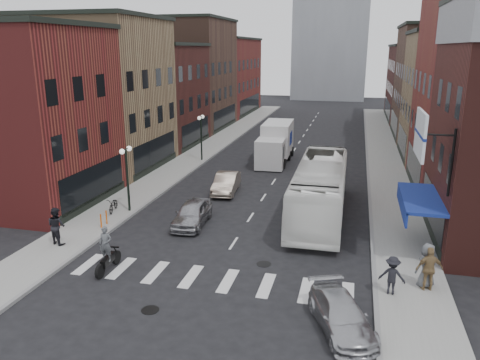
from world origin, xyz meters
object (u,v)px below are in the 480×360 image
Objects in this scene: motorcycle_rider at (107,251)px; sedan_left_near at (192,213)px; curb_car at (341,315)px; box_truck at (276,143)px; sedan_left_far at (226,183)px; parked_bicycle at (114,205)px; transit_bus at (320,189)px; streetlamp_far at (201,129)px; bike_rack at (104,219)px; ped_left_solo at (56,226)px; ped_right_c at (427,265)px; ped_right_b at (429,269)px; streetlamp_near at (127,167)px; billboard_sign at (422,136)px; ped_right_a at (392,275)px.

motorcycle_rider reaches higher than sedan_left_near.
box_truck is at bearing 83.44° from curb_car.
parked_bicycle is at bearing -138.47° from sedan_left_far.
transit_bus is 7.48m from sedan_left_far.
parked_bicycle is (-13.97, 9.18, -0.01)m from curb_car.
sedan_left_near is at bearing -154.57° from transit_bus.
transit_bus is (11.35, -11.64, -1.23)m from streetlamp_far.
box_truck is (6.41, 1.45, -1.24)m from streetlamp_far.
streetlamp_far is 0.99× the size of sedan_left_far.
motorcycle_rider is at bearing -82.90° from streetlamp_far.
bike_rack is at bearing -112.17° from box_truck.
bike_rack is at bearing -125.79° from sedan_left_far.
transit_bus is 14.83m from ped_left_solo.
ped_right_c is at bearing -50.23° from streetlamp_far.
motorcycle_rider reaches higher than ped_right_b.
motorcycle_rider is (-3.74, -22.87, -0.66)m from box_truck.
streetlamp_near is 0.99× the size of sedan_left_far.
ped_left_solo is (-1.21, -5.50, -1.80)m from streetlamp_near.
box_truck reaches higher than sedan_left_far.
billboard_sign is at bearing -91.19° from ped_right_b.
transit_bus is at bearing 76.81° from curb_car.
ped_left_solo is at bearing -173.36° from billboard_sign.
streetlamp_near is at bearing 103.78° from motorcycle_rider.
box_truck is 17.43m from parked_bicycle.
curb_car is (8.46, -15.05, -0.10)m from sedan_left_far.
ped_right_c reaches higher than parked_bicycle.
streetlamp_near is 1.00× the size of streetlamp_far.
streetlamp_far is 16.87m from bike_rack.
sedan_left_far is at bearing -61.32° from streetlamp_far.
parked_bicycle is (-7.28, -15.80, -1.09)m from box_truck.
ped_right_c is at bearing -19.21° from streetlamp_near.
bike_rack is 0.19× the size of sedan_left_far.
box_truck is (6.61, 18.15, 1.12)m from bike_rack.
transit_bus is 9.81m from ped_right_b.
ped_right_a is at bearing -14.71° from bike_rack.
ped_right_b is (3.37, 3.54, 0.50)m from curb_car.
streetlamp_near is 2.55× the size of ped_right_a.
sedan_left_near reaches higher than sedan_left_far.
billboard_sign is at bearing -43.72° from sedan_left_far.
parked_bicycle is 0.87× the size of ped_right_b.
curb_car is at bearing -65.91° from sedan_left_far.
transit_bus is 9.77m from ped_right_a.
bike_rack is 0.07× the size of transit_bus.
ped_left_solo is (-1.01, -2.80, 0.57)m from bike_rack.
sedan_left_near is 2.11× the size of ped_left_solo.
transit_bus is at bearing 22.52° from sedan_left_near.
billboard_sign is 1.94× the size of ped_right_c.
motorcycle_rider is 13.10m from transit_bus.
streetlamp_far is 1.01× the size of sedan_left_near.
box_truck reaches higher than ped_right_b.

